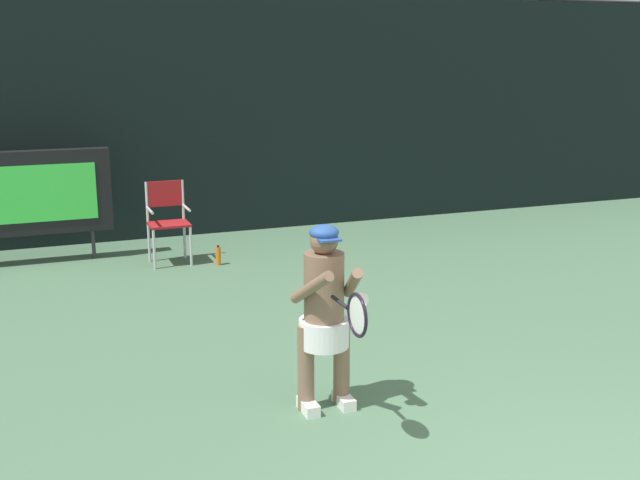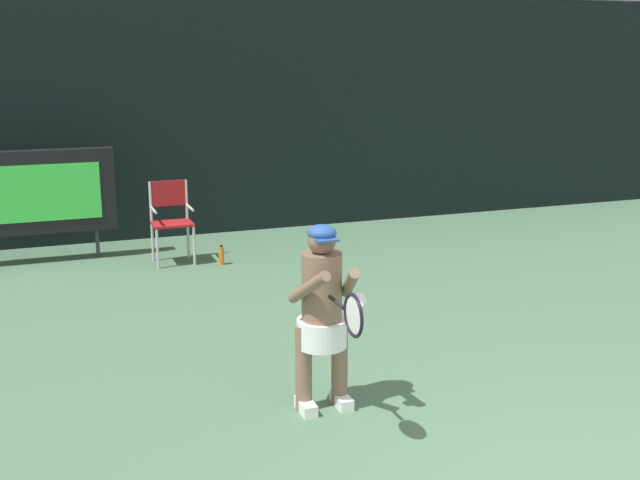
# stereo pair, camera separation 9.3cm
# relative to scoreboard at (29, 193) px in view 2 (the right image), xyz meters

# --- Properties ---
(backdrop_screen) EXTENTS (18.00, 0.12, 3.66)m
(backdrop_screen) POSITION_rel_scoreboard_xyz_m (3.15, 0.95, 0.86)
(backdrop_screen) COLOR black
(backdrop_screen) RESTS_ON ground
(scoreboard) EXTENTS (2.20, 0.21, 1.50)m
(scoreboard) POSITION_rel_scoreboard_xyz_m (0.00, 0.00, 0.00)
(scoreboard) COLOR black
(scoreboard) RESTS_ON ground
(umpire_chair) EXTENTS (0.52, 0.44, 1.08)m
(umpire_chair) POSITION_rel_scoreboard_xyz_m (1.74, -0.59, -0.33)
(umpire_chair) COLOR #B7B7BC
(umpire_chair) RESTS_ON ground
(water_bottle) EXTENTS (0.07, 0.07, 0.27)m
(water_bottle) POSITION_rel_scoreboard_xyz_m (2.32, -0.97, -0.82)
(water_bottle) COLOR orange
(water_bottle) RESTS_ON ground
(tennis_player) EXTENTS (0.53, 0.61, 1.47)m
(tennis_player) POSITION_rel_scoreboard_xyz_m (2.06, -5.43, -0.14)
(tennis_player) COLOR white
(tennis_player) RESTS_ON ground
(tennis_racket) EXTENTS (0.03, 0.60, 0.31)m
(tennis_racket) POSITION_rel_scoreboard_xyz_m (2.03, -6.10, 0.04)
(tennis_racket) COLOR black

